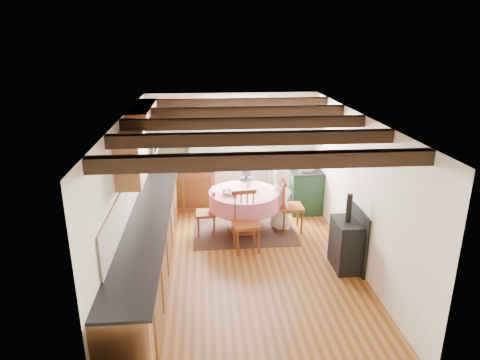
{
  "coord_description": "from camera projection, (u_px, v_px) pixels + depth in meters",
  "views": [
    {
      "loc": [
        -0.62,
        -6.19,
        3.54
      ],
      "look_at": [
        0.0,
        0.8,
        1.15
      ],
      "focal_mm": 31.98,
      "sensor_mm": 36.0,
      "label": 1
    }
  ],
  "objects": [
    {
      "name": "wall_cabinet_solid",
      "position": [
        131.0,
        158.0,
        6.0
      ],
      "size": [
        0.34,
        0.9,
        0.7
      ],
      "primitive_type": "cube",
      "color": "brown",
      "rests_on": "wall_left"
    },
    {
      "name": "child_right",
      "position": [
        281.0,
        198.0,
        8.08
      ],
      "size": [
        0.48,
        0.65,
        1.22
      ],
      "primitive_type": "imported",
      "rotation": [
        0.0,
        0.0,
        1.73
      ],
      "color": "silver",
      "rests_on": "floor"
    },
    {
      "name": "beam_b",
      "position": [
        253.0,
        139.0,
        5.34
      ],
      "size": [
        3.6,
        0.16,
        0.16
      ],
      "primitive_type": "cube",
      "color": "black",
      "rests_on": "ceiling"
    },
    {
      "name": "curtain_right",
      "position": [
        276.0,
        154.0,
        9.25
      ],
      "size": [
        0.35,
        0.1,
        2.1
      ],
      "primitive_type": "cube",
      "color": "beige",
      "rests_on": "wall_back"
    },
    {
      "name": "wall_plate",
      "position": [
        281.0,
        126.0,
        9.14
      ],
      "size": [
        0.3,
        0.02,
        0.3
      ],
      "primitive_type": "cylinder",
      "rotation": [
        1.57,
        0.0,
        0.0
      ],
      "color": "silver",
      "rests_on": "wall_back"
    },
    {
      "name": "curtain_left",
      "position": [
        197.0,
        155.0,
        9.11
      ],
      "size": [
        0.35,
        0.1,
        2.1
      ],
      "primitive_type": "cube",
      "color": "beige",
      "rests_on": "wall_back"
    },
    {
      "name": "base_cabinet_left",
      "position": [
        150.0,
        241.0,
        6.77
      ],
      "size": [
        0.6,
        5.3,
        0.88
      ],
      "primitive_type": "cube",
      "color": "brown",
      "rests_on": "floor"
    },
    {
      "name": "rug",
      "position": [
        244.0,
        230.0,
        8.16
      ],
      "size": [
        1.89,
        1.47,
        0.01
      ],
      "primitive_type": "cube",
      "color": "#301E1A",
      "rests_on": "floor"
    },
    {
      "name": "wall_left",
      "position": [
        127.0,
        197.0,
        6.5
      ],
      "size": [
        0.0,
        5.5,
        2.4
      ],
      "primitive_type": "cube",
      "color": "silver",
      "rests_on": "ground"
    },
    {
      "name": "dining_table",
      "position": [
        244.0,
        211.0,
        8.03
      ],
      "size": [
        1.31,
        1.31,
        0.79
      ],
      "primitive_type": null,
      "color": "#BD6A6F",
      "rests_on": "floor"
    },
    {
      "name": "beam_c",
      "position": [
        245.0,
        123.0,
        6.29
      ],
      "size": [
        3.6,
        0.16,
        0.16
      ],
      "primitive_type": "cube",
      "color": "black",
      "rests_on": "ceiling"
    },
    {
      "name": "floor",
      "position": [
        244.0,
        262.0,
        7.03
      ],
      "size": [
        3.6,
        5.5,
        0.0
      ],
      "primitive_type": "cube",
      "color": "brown",
      "rests_on": "ground"
    },
    {
      "name": "beam_a",
      "position": [
        264.0,
        161.0,
        4.4
      ],
      "size": [
        3.6,
        0.16,
        0.16
      ],
      "primitive_type": "cube",
      "color": "black",
      "rests_on": "ceiling"
    },
    {
      "name": "chair_right",
      "position": [
        292.0,
        205.0,
        8.0
      ],
      "size": [
        0.47,
        0.45,
        1.03
      ],
      "primitive_type": null,
      "rotation": [
        0.0,
        0.0,
        1.58
      ],
      "color": "brown",
      "rests_on": "floor"
    },
    {
      "name": "chair_near",
      "position": [
        246.0,
        222.0,
        7.25
      ],
      "size": [
        0.5,
        0.52,
        1.05
      ],
      "primitive_type": null,
      "rotation": [
        0.0,
        0.0,
        0.11
      ],
      "color": "brown",
      "rests_on": "floor"
    },
    {
      "name": "wall_right",
      "position": [
        357.0,
        190.0,
        6.79
      ],
      "size": [
        0.0,
        5.5,
        2.4
      ],
      "primitive_type": "cube",
      "color": "silver",
      "rests_on": "ground"
    },
    {
      "name": "wall_picture",
      "position": [
        319.0,
        129.0,
        8.8
      ],
      "size": [
        0.04,
        0.5,
        0.6
      ],
      "primitive_type": "cube",
      "color": "gold",
      "rests_on": "wall_right"
    },
    {
      "name": "bowl_a",
      "position": [
        232.0,
        193.0,
        7.75
      ],
      "size": [
        0.29,
        0.29,
        0.06
      ],
      "primitive_type": "imported",
      "rotation": [
        0.0,
        0.0,
        4.32
      ],
      "color": "silver",
      "rests_on": "dining_table"
    },
    {
      "name": "cast_iron_stove",
      "position": [
        347.0,
        232.0,
        6.67
      ],
      "size": [
        0.38,
        0.63,
        1.25
      ],
      "primitive_type": null,
      "color": "black",
      "rests_on": "floor"
    },
    {
      "name": "ceiling",
      "position": [
        245.0,
        117.0,
        6.26
      ],
      "size": [
        3.6,
        5.5,
        0.0
      ],
      "primitive_type": "cube",
      "color": "white",
      "rests_on": "ground"
    },
    {
      "name": "beam_d",
      "position": [
        239.0,
        111.0,
        7.23
      ],
      "size": [
        3.6,
        0.16,
        0.16
      ],
      "primitive_type": "cube",
      "color": "black",
      "rests_on": "ceiling"
    },
    {
      "name": "window_pane",
      "position": [
        237.0,
        131.0,
        9.11
      ],
      "size": [
        1.2,
        0.01,
        1.4
      ],
      "primitive_type": "cube",
      "color": "white",
      "rests_on": "wall_back"
    },
    {
      "name": "canister_wide",
      "position": [
        187.0,
        160.0,
        9.05
      ],
      "size": [
        0.2,
        0.2,
        0.22
      ],
      "primitive_type": "cylinder",
      "color": "#262628",
      "rests_on": "worktop_back"
    },
    {
      "name": "base_cabinet_back",
      "position": [
        184.0,
        188.0,
        9.11
      ],
      "size": [
        1.3,
        0.6,
        0.88
      ],
      "primitive_type": "cube",
      "color": "brown",
      "rests_on": "floor"
    },
    {
      "name": "splash_left",
      "position": [
        131.0,
        190.0,
        6.78
      ],
      "size": [
        0.02,
        4.5,
        0.55
      ],
      "primitive_type": "cube",
      "color": "beige",
      "rests_on": "wall_left"
    },
    {
      "name": "worktop_back",
      "position": [
        183.0,
        168.0,
        8.95
      ],
      "size": [
        1.3,
        0.64,
        0.04
      ],
      "primitive_type": "cube",
      "color": "black",
      "rests_on": "base_cabinet_back"
    },
    {
      "name": "wall_cabinet_glass",
      "position": [
        144.0,
        132.0,
        7.4
      ],
      "size": [
        0.34,
        1.8,
        0.9
      ],
      "primitive_type": "cube",
      "color": "brown",
      "rests_on": "wall_left"
    },
    {
      "name": "chair_left",
      "position": [
        206.0,
        212.0,
        7.89
      ],
      "size": [
        0.4,
        0.38,
        0.89
      ],
      "primitive_type": null,
      "rotation": [
        0.0,
        0.0,
        -1.57
      ],
      "color": "brown",
      "rests_on": "floor"
    },
    {
      "name": "child_far",
      "position": [
        246.0,
        192.0,
        8.61
      ],
      "size": [
        0.41,
        0.29,
        1.07
      ],
      "primitive_type": "imported",
      "rotation": [
        0.0,
        0.0,
        3.25
      ],
      "color": "#40414D",
      "rests_on": "floor"
    },
    {
      "name": "bowl_b",
      "position": [
        227.0,
        192.0,
        7.77
      ],
      "size": [
        0.29,
        0.29,
        0.07
      ],
      "primitive_type": "imported",
      "rotation": [
        0.0,
        0.0,
        2.41
      ],
      "color": "silver",
      "rests_on": "dining_table"
    },
    {
      "name": "canister_tall",
      "position": [
        177.0,
        162.0,
        8.87
      ],
      "size": [
        0.13,
        0.13,
        0.23
      ],
      "primitive_type": "cylinder",
      "color": "#262628",
      "rests_on": "worktop_back"
    },
    {
      "name": "wall_front",
      "position": [
        273.0,
        295.0,
        4.05
      ],
      "size": [
        3.6,
        0.0,
        2.4
      ],
      "primitive_type": "cube",
      "color": "silver",
      "rests_on": "ground"
    },
    {
      "name": "wall_back",
      "position": [
        232.0,
        149.0,
        9.24
      ],
      "size": [
        3.6,
        0.0,
        2.4
      ],
      "primitive_type": "cube",
      "color": "silver",
      "rests_on": "ground"
    },
    {
      "name": "beam_e",
      "position": [
        234.0,
        103.0,
        8.17
      ],
      "size": [
        3.6,
        0.16,
        0.16
      ],
      "primitive_type": "cube",
      "color": "black",
      "rests_on": "ceiling"
    },
    {
      "name": "splash_back",
      "position": [
        186.0,
        150.0,
        9.14
      ],
      "size": [
        1.4,
        0.02,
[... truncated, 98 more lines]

